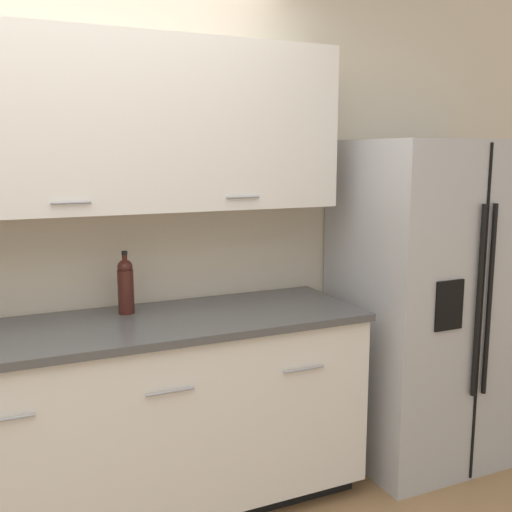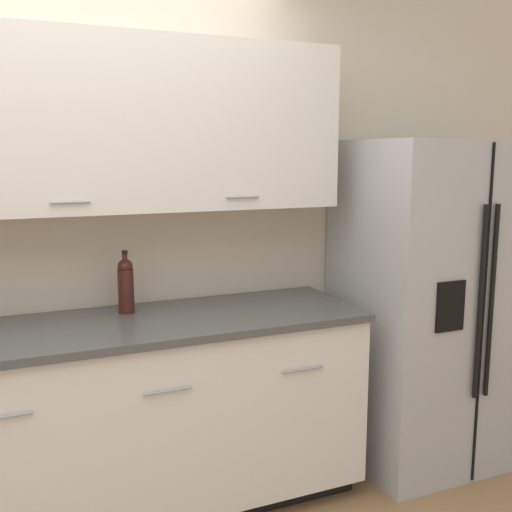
# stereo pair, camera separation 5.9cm
# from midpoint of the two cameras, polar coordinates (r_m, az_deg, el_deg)

# --- Properties ---
(wall_back) EXTENTS (10.00, 0.39, 2.60)m
(wall_back) POSITION_cam_midpoint_polar(r_m,az_deg,el_deg) (2.84, -21.02, 5.11)
(wall_back) COLOR beige
(wall_back) RESTS_ON ground_plane
(counter_unit) EXTENTS (2.57, 0.64, 0.92)m
(counter_unit) POSITION_cam_midpoint_polar(r_m,az_deg,el_deg) (2.82, -16.81, -15.50)
(counter_unit) COLOR black
(counter_unit) RESTS_ON ground_plane
(refrigerator) EXTENTS (0.91, 0.75, 1.72)m
(refrigerator) POSITION_cam_midpoint_polar(r_m,az_deg,el_deg) (3.37, 15.75, -4.19)
(refrigerator) COLOR #B2B2B5
(refrigerator) RESTS_ON ground_plane
(wine_bottle) EXTENTS (0.07, 0.07, 0.29)m
(wine_bottle) POSITION_cam_midpoint_polar(r_m,az_deg,el_deg) (2.81, -12.91, -2.71)
(wine_bottle) COLOR #3D1914
(wine_bottle) RESTS_ON counter_unit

